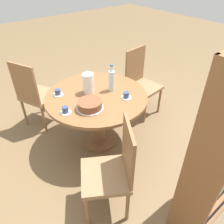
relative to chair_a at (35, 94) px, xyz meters
name	(u,v)px	position (x,y,z in m)	size (l,w,h in m)	color
ground_plane	(99,140)	(-0.44, 0.82, -0.51)	(14.00, 14.00, 0.00)	brown
dining_table	(97,106)	(-0.44, 0.82, 0.04)	(1.18, 1.18, 0.71)	brown
chair_a	(35,94)	(0.00, 0.00, 0.00)	(0.55, 0.55, 0.98)	olive
chair_b	(113,170)	(-0.01, 1.64, 0.00)	(0.58, 0.58, 0.98)	olive
chair_c	(141,82)	(-1.35, 0.65, 0.00)	(0.46, 0.46, 0.98)	olive
coffee_pot	(88,83)	(-0.40, 0.72, 0.33)	(0.13, 0.13, 0.28)	white
water_bottle	(111,80)	(-0.64, 0.84, 0.34)	(0.07, 0.07, 0.32)	silver
cake_main	(90,105)	(-0.23, 1.00, 0.25)	(0.29, 0.29, 0.09)	silver
cup_a	(65,110)	(0.01, 0.90, 0.23)	(0.12, 0.12, 0.07)	silver
cup_b	(89,83)	(-0.50, 0.58, 0.23)	(0.12, 0.12, 0.07)	silver
cup_c	(58,93)	(-0.09, 0.54, 0.23)	(0.12, 0.12, 0.07)	silver
cup_d	(126,96)	(-0.66, 1.08, 0.23)	(0.12, 0.12, 0.07)	silver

